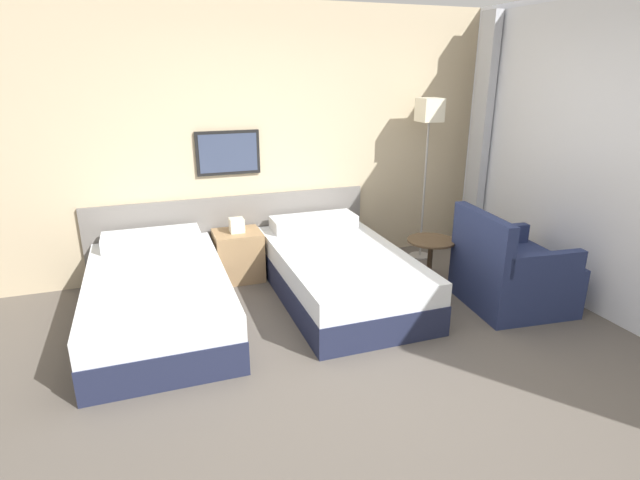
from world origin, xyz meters
TOP-DOWN VIEW (x-y plane):
  - ground_plane at (0.00, 0.00)m, footprint 16.00×16.00m
  - wall_headboard at (-0.04, 2.31)m, footprint 10.00×0.10m
  - bed_near_door at (-1.39, 1.27)m, footprint 1.12×1.99m
  - bed_near_window at (0.24, 1.27)m, footprint 1.12×1.99m
  - nightstand at (-0.58, 2.00)m, footprint 0.47×0.41m
  - floor_lamp at (1.52, 1.94)m, footprint 0.24×0.24m
  - side_table at (1.15, 1.16)m, footprint 0.46×0.46m
  - armchair at (1.64, 0.58)m, footprint 0.92×0.94m

SIDE VIEW (x-z plane):
  - ground_plane at x=0.00m, z-range 0.00..0.00m
  - bed_near_door at x=-1.39m, z-range -0.06..0.54m
  - bed_near_window at x=0.24m, z-range -0.06..0.54m
  - nightstand at x=-0.58m, z-range -0.06..0.59m
  - armchair at x=1.64m, z-range -0.16..0.74m
  - side_table at x=1.15m, z-range 0.10..0.60m
  - wall_headboard at x=-0.04m, z-range -0.05..2.65m
  - floor_lamp at x=1.52m, z-range 0.60..2.38m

